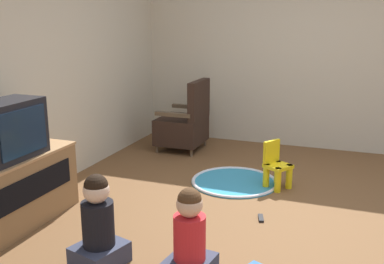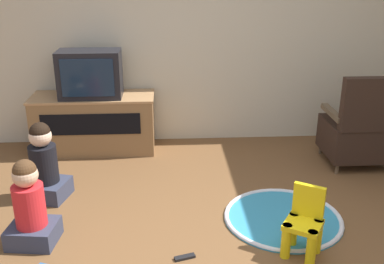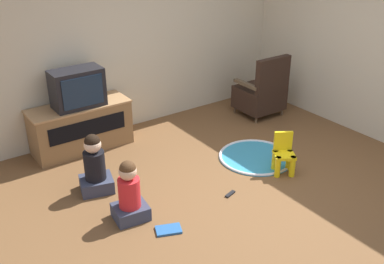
# 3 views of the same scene
# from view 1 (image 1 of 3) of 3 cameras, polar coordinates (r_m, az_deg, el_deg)

# --- Properties ---
(ground_plane) EXTENTS (30.00, 30.00, 0.00)m
(ground_plane) POSITION_cam_1_polar(r_m,az_deg,el_deg) (4.42, 10.95, -9.79)
(ground_plane) COLOR brown
(wall_back) EXTENTS (5.45, 0.12, 2.66)m
(wall_back) POSITION_cam_1_polar(r_m,az_deg,el_deg) (4.86, -19.30, 8.18)
(wall_back) COLOR beige
(wall_back) RESTS_ON ground_plane
(wall_right) EXTENTS (0.12, 5.54, 2.66)m
(wall_right) POSITION_cam_1_polar(r_m,az_deg,el_deg) (6.41, 17.35, 9.62)
(wall_right) COLOR beige
(wall_right) RESTS_ON ground_plane
(tv_cabinet) EXTENTS (1.31, 0.51, 0.63)m
(tv_cabinet) POSITION_cam_1_polar(r_m,az_deg,el_deg) (4.24, -22.16, -6.94)
(tv_cabinet) COLOR brown
(tv_cabinet) RESTS_ON ground_plane
(television) EXTENTS (0.65, 0.36, 0.49)m
(television) POSITION_cam_1_polar(r_m,az_deg,el_deg) (4.06, -22.46, 0.21)
(television) COLOR black
(television) RESTS_ON tv_cabinet
(black_armchair) EXTENTS (0.65, 0.61, 0.98)m
(black_armchair) POSITION_cam_1_polar(r_m,az_deg,el_deg) (6.18, -0.94, 1.02)
(black_armchair) COLOR brown
(black_armchair) RESTS_ON ground_plane
(yellow_kid_chair) EXTENTS (0.33, 0.33, 0.51)m
(yellow_kid_chair) POSITION_cam_1_polar(r_m,az_deg,el_deg) (4.92, 10.67, -4.58)
(yellow_kid_chair) COLOR yellow
(yellow_kid_chair) RESTS_ON ground_plane
(play_mat) EXTENTS (0.97, 0.97, 0.04)m
(play_mat) POSITION_cam_1_polar(r_m,az_deg,el_deg) (5.06, 5.42, -6.29)
(play_mat) COLOR teal
(play_mat) RESTS_ON ground_plane
(child_watching_left) EXTENTS (0.43, 0.40, 0.71)m
(child_watching_left) POSITION_cam_1_polar(r_m,az_deg,el_deg) (3.42, -11.82, -11.64)
(child_watching_left) COLOR #33384C
(child_watching_left) RESTS_ON ground_plane
(child_watching_center) EXTENTS (0.38, 0.34, 0.68)m
(child_watching_center) POSITION_cam_1_polar(r_m,az_deg,el_deg) (3.19, -0.31, -13.56)
(child_watching_center) COLOR #33384C
(child_watching_center) RESTS_ON ground_plane
(remote_control) EXTENTS (0.16, 0.09, 0.02)m
(remote_control) POSITION_cam_1_polar(r_m,az_deg,el_deg) (4.22, 8.74, -10.75)
(remote_control) COLOR black
(remote_control) RESTS_ON ground_plane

